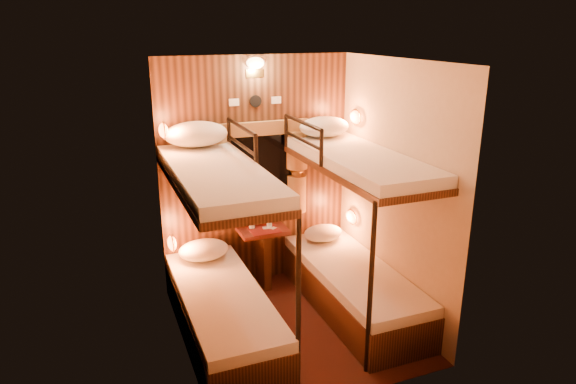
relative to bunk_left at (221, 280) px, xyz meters
name	(u,v)px	position (x,y,z in m)	size (l,w,h in m)	color
floor	(293,325)	(0.65, -0.07, -0.56)	(2.10, 2.10, 0.00)	#3C1810
ceiling	(294,60)	(0.65, -0.07, 1.84)	(2.10, 2.10, 0.00)	silver
wall_back	(256,173)	(0.65, 0.98, 0.64)	(2.40, 2.40, 0.00)	#C6B293
wall_front	(352,251)	(0.65, -1.12, 0.64)	(2.40, 2.40, 0.00)	#C6B293
wall_left	(177,219)	(-0.35, -0.07, 0.64)	(2.40, 2.40, 0.00)	#C6B293
wall_right	(393,191)	(1.65, -0.07, 0.64)	(2.40, 2.40, 0.00)	#C6B293
back_panel	(256,173)	(0.65, 0.97, 0.64)	(2.00, 0.03, 2.40)	black
bunk_left	(221,280)	(0.00, 0.00, 0.00)	(0.72, 1.90, 1.82)	black
bunk_right	(354,257)	(1.30, 0.00, 0.00)	(0.72, 1.90, 1.82)	black
window	(257,176)	(0.65, 0.94, 0.62)	(1.00, 0.12, 0.79)	black
curtains	(258,169)	(0.65, 0.90, 0.71)	(1.10, 0.22, 1.00)	brown
back_fixtures	(255,71)	(0.65, 0.93, 1.69)	(0.54, 0.09, 0.48)	black
reading_lamps	(267,178)	(0.65, 0.63, 0.68)	(2.00, 0.20, 1.25)	orange
table	(263,249)	(0.65, 0.78, -0.14)	(0.50, 0.34, 0.66)	maroon
bottle_left	(252,219)	(0.55, 0.83, 0.19)	(0.07, 0.07, 0.24)	#99BFE5
bottle_right	(269,218)	(0.73, 0.81, 0.18)	(0.06, 0.06, 0.22)	#99BFE5
sachet_a	(267,228)	(0.69, 0.78, 0.09)	(0.09, 0.07, 0.01)	silver
sachet_b	(273,228)	(0.75, 0.75, 0.09)	(0.07, 0.05, 0.01)	silver
pillow_lower_left	(204,250)	(0.00, 0.69, 0.00)	(0.50, 0.35, 0.19)	silver
pillow_lower_right	(323,233)	(1.30, 0.69, -0.02)	(0.43, 0.31, 0.17)	silver
pillow_upper_left	(196,134)	(0.00, 0.75, 1.15)	(0.59, 0.42, 0.23)	silver
pillow_upper_right	(324,127)	(1.30, 0.72, 1.13)	(0.52, 0.37, 0.21)	silver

